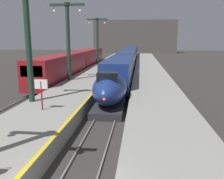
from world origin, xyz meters
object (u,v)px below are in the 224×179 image
(highspeed_train_main, at_px, (129,57))
(station_column_mid, at_px, (28,33))
(departure_info_board, at_px, (41,88))
(regional_train_adjacent, at_px, (78,61))
(station_column_distant, at_px, (97,36))
(station_column_far, at_px, (68,34))

(highspeed_train_main, bearing_deg, station_column_mid, -99.38)
(departure_info_board, bearing_deg, regional_train_adjacent, 98.82)
(station_column_mid, bearing_deg, departure_info_board, -51.59)
(regional_train_adjacent, distance_m, station_column_distant, 8.67)
(highspeed_train_main, bearing_deg, departure_info_board, -96.30)
(station_column_mid, height_order, station_column_distant, station_column_distant)
(departure_info_board, bearing_deg, station_column_distant, 93.03)
(departure_info_board, bearing_deg, station_column_far, 97.75)
(highspeed_train_main, relative_size, station_column_mid, 8.81)
(departure_info_board, bearing_deg, station_column_mid, 128.41)
(station_column_far, distance_m, station_column_distant, 19.88)
(highspeed_train_main, relative_size, station_column_far, 8.53)
(regional_train_adjacent, height_order, station_column_far, station_column_far)
(regional_train_adjacent, xyz_separation_m, station_column_distant, (2.20, 7.24, 4.24))
(station_column_distant, bearing_deg, regional_train_adjacent, -106.90)
(station_column_mid, relative_size, departure_info_board, 4.05)
(station_column_mid, relative_size, station_column_distant, 0.98)
(highspeed_train_main, bearing_deg, regional_train_adjacent, -122.72)
(station_column_distant, bearing_deg, station_column_far, -90.00)
(station_column_far, xyz_separation_m, departure_info_board, (1.72, -12.63, -3.85))
(regional_train_adjacent, bearing_deg, station_column_mid, -84.56)
(station_column_mid, distance_m, station_column_distant, 30.34)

